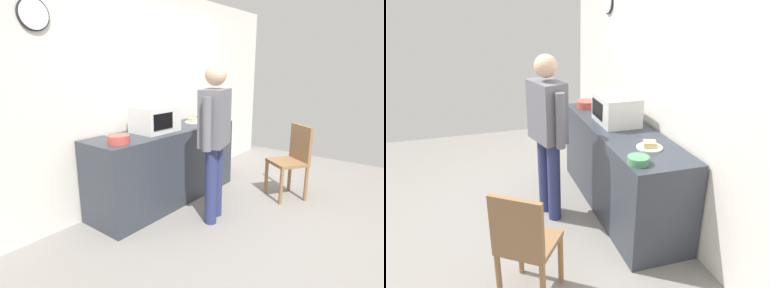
{
  "view_description": "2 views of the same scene",
  "coord_description": "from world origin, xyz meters",
  "views": [
    {
      "loc": [
        -2.89,
        -1.32,
        1.65
      ],
      "look_at": [
        -0.18,
        0.82,
        0.79
      ],
      "focal_mm": 28.9,
      "sensor_mm": 36.0,
      "label": 1
    },
    {
      "loc": [
        3.15,
        -0.26,
        2.2
      ],
      "look_at": [
        -0.2,
        0.75,
        0.79
      ],
      "focal_mm": 35.22,
      "sensor_mm": 36.0,
      "label": 2
    }
  ],
  "objects": [
    {
      "name": "wooden_chair",
      "position": [
        0.87,
        0.02,
        0.52
      ],
      "size": [
        0.56,
        0.56,
        0.94
      ],
      "color": "olive",
      "rests_on": "ground_plane"
    },
    {
      "name": "microwave",
      "position": [
        -0.37,
        1.22,
        1.06
      ],
      "size": [
        0.5,
        0.39,
        0.3
      ],
      "color": "silver",
      "rests_on": "kitchen_counter"
    },
    {
      "name": "kitchen_counter",
      "position": [
        -0.19,
        1.22,
        0.46
      ],
      "size": [
        2.08,
        0.62,
        0.91
      ],
      "primitive_type": "cube",
      "color": "#333842",
      "rests_on": "ground_plane"
    },
    {
      "name": "person_standing",
      "position": [
        -0.26,
        0.46,
        0.99
      ],
      "size": [
        0.57,
        0.34,
        1.69
      ],
      "color": "navy",
      "rests_on": "ground_plane"
    },
    {
      "name": "ground_plane",
      "position": [
        0.0,
        0.0,
        0.0
      ],
      "size": [
        6.0,
        6.0,
        0.0
      ],
      "primitive_type": "plane",
      "color": "gray"
    },
    {
      "name": "spoon_utensil",
      "position": [
        -0.97,
        1.26,
        0.92
      ],
      "size": [
        0.02,
        0.17,
        0.01
      ],
      "primitive_type": "cube",
      "rotation": [
        0.0,
        0.0,
        1.57
      ],
      "color": "silver",
      "rests_on": "kitchen_counter"
    },
    {
      "name": "sandwich_plate",
      "position": [
        0.37,
        1.24,
        0.94
      ],
      "size": [
        0.23,
        0.23,
        0.07
      ],
      "color": "white",
      "rests_on": "kitchen_counter"
    },
    {
      "name": "fork_utensil",
      "position": [
        -0.81,
        1.45,
        0.92
      ],
      "size": [
        0.14,
        0.13,
        0.01
      ],
      "primitive_type": "cube",
      "rotation": [
        0.0,
        0.0,
        2.39
      ],
      "color": "silver",
      "rests_on": "kitchen_counter"
    },
    {
      "name": "salad_bowl",
      "position": [
        -1.01,
        1.1,
        0.96
      ],
      "size": [
        0.22,
        0.22,
        0.08
      ],
      "primitive_type": "cylinder",
      "color": "#C64C42",
      "rests_on": "kitchen_counter"
    },
    {
      "name": "back_wall",
      "position": [
        -0.0,
        1.6,
        1.3
      ],
      "size": [
        5.4,
        0.13,
        2.6
      ],
      "color": "silver",
      "rests_on": "ground_plane"
    },
    {
      "name": "cereal_bowl",
      "position": [
        0.64,
        1.0,
        0.95
      ],
      "size": [
        0.18,
        0.18,
        0.06
      ],
      "primitive_type": "cylinder",
      "color": "#4C8E60",
      "rests_on": "kitchen_counter"
    }
  ]
}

